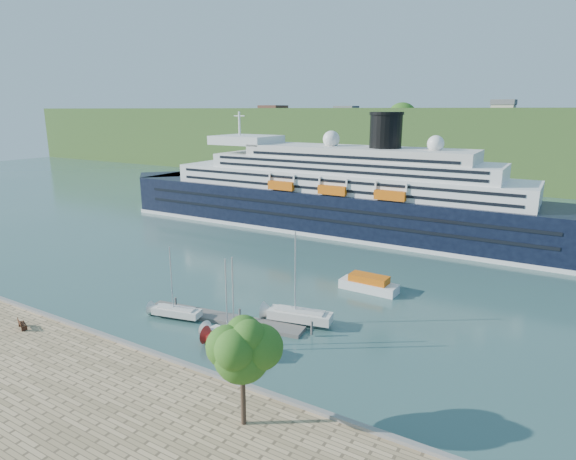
# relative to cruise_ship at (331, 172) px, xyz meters

# --- Properties ---
(ground) EXTENTS (400.00, 400.00, 0.00)m
(ground) POSITION_rel_cruise_ship_xyz_m (9.03, -56.12, -11.59)
(ground) COLOR #2C4F4D
(ground) RESTS_ON ground
(far_hillside) EXTENTS (400.00, 50.00, 24.00)m
(far_hillside) POSITION_rel_cruise_ship_xyz_m (9.03, 88.88, 0.41)
(far_hillside) COLOR #365923
(far_hillside) RESTS_ON ground
(quay_coping) EXTENTS (220.00, 0.50, 0.30)m
(quay_coping) POSITION_rel_cruise_ship_xyz_m (9.03, -56.32, -10.44)
(quay_coping) COLOR slate
(quay_coping) RESTS_ON promenade
(cruise_ship) EXTENTS (103.45, 16.46, 23.19)m
(cruise_ship) POSITION_rel_cruise_ship_xyz_m (0.00, 0.00, 0.00)
(cruise_ship) COLOR black
(cruise_ship) RESTS_ON ground
(park_bench) EXTENTS (1.89, 1.28, 1.12)m
(park_bench) POSITION_rel_cruise_ship_xyz_m (-6.68, -59.49, -10.03)
(park_bench) COLOR #4C2915
(park_bench) RESTS_ON promenade
(promenade_tree) EXTENTS (5.52, 5.52, 9.14)m
(promenade_tree) POSITION_rel_cruise_ship_xyz_m (22.76, -60.28, -6.02)
(promenade_tree) COLOR #205516
(promenade_tree) RESTS_ON promenade
(floating_pontoon) EXTENTS (19.57, 5.23, 0.43)m
(floating_pontoon) POSITION_rel_cruise_ship_xyz_m (8.79, -45.18, -11.38)
(floating_pontoon) COLOR slate
(floating_pontoon) RESTS_ON ground
(sailboat_white_near) EXTENTS (6.62, 3.14, 8.24)m
(sailboat_white_near) POSITION_rel_cruise_ship_xyz_m (3.96, -47.64, -7.47)
(sailboat_white_near) COLOR silver
(sailboat_white_near) RESTS_ON ground
(sailboat_red) EXTENTS (7.41, 2.53, 9.41)m
(sailboat_red) POSITION_rel_cruise_ship_xyz_m (14.86, -50.33, -6.89)
(sailboat_red) COLOR maroon
(sailboat_red) RESTS_ON ground
(sailboat_white_far) EXTENTS (8.28, 3.84, 10.32)m
(sailboat_white_far) POSITION_rel_cruise_ship_xyz_m (16.89, -41.63, -6.43)
(sailboat_white_far) COLOR silver
(sailboat_white_far) RESTS_ON ground
(tender_launch) EXTENTS (7.88, 2.89, 2.16)m
(tender_launch) POSITION_rel_cruise_ship_xyz_m (19.62, -27.87, -10.52)
(tender_launch) COLOR #D85F0C
(tender_launch) RESTS_ON ground
(sailboat_extra) EXTENTS (7.10, 2.80, 8.93)m
(sailboat_extra) POSITION_rel_cruise_ship_xyz_m (13.61, -49.95, -7.13)
(sailboat_extra) COLOR silver
(sailboat_extra) RESTS_ON ground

